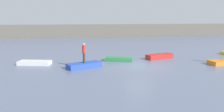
{
  "coord_description": "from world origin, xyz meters",
  "views": [
    {
      "loc": [
        -5.42,
        -19.92,
        4.6
      ],
      "look_at": [
        -2.18,
        2.49,
        0.52
      ],
      "focal_mm": 36.28,
      "sensor_mm": 36.0,
      "label": 1
    }
  ],
  "objects_px": {
    "rowboat_red": "(159,56)",
    "person_red_shirt": "(84,52)",
    "rowboat_white": "(35,63)",
    "rowboat_green": "(119,59)",
    "rowboat_blue": "(84,65)"
  },
  "relations": [
    {
      "from": "rowboat_green",
      "to": "rowboat_red",
      "type": "bearing_deg",
      "value": 24.7
    },
    {
      "from": "rowboat_white",
      "to": "rowboat_red",
      "type": "xyz_separation_m",
      "value": [
        12.75,
        1.2,
        0.07
      ]
    },
    {
      "from": "rowboat_red",
      "to": "person_red_shirt",
      "type": "relative_size",
      "value": 1.74
    },
    {
      "from": "rowboat_green",
      "to": "rowboat_blue",
      "type": "bearing_deg",
      "value": -128.38
    },
    {
      "from": "rowboat_blue",
      "to": "person_red_shirt",
      "type": "relative_size",
      "value": 1.74
    },
    {
      "from": "rowboat_green",
      "to": "person_red_shirt",
      "type": "bearing_deg",
      "value": -128.38
    },
    {
      "from": "rowboat_white",
      "to": "rowboat_green",
      "type": "relative_size",
      "value": 1.08
    },
    {
      "from": "rowboat_blue",
      "to": "rowboat_red",
      "type": "bearing_deg",
      "value": -3.39
    },
    {
      "from": "rowboat_white",
      "to": "rowboat_green",
      "type": "xyz_separation_m",
      "value": [
        8.18,
        0.55,
        0.01
      ]
    },
    {
      "from": "rowboat_red",
      "to": "rowboat_white",
      "type": "bearing_deg",
      "value": 166.05
    },
    {
      "from": "rowboat_green",
      "to": "rowboat_red",
      "type": "xyz_separation_m",
      "value": [
        4.57,
        0.65,
        0.06
      ]
    },
    {
      "from": "rowboat_white",
      "to": "rowboat_green",
      "type": "distance_m",
      "value": 8.2
    },
    {
      "from": "rowboat_green",
      "to": "rowboat_red",
      "type": "distance_m",
      "value": 4.61
    },
    {
      "from": "rowboat_white",
      "to": "rowboat_blue",
      "type": "relative_size",
      "value": 0.98
    },
    {
      "from": "rowboat_red",
      "to": "person_red_shirt",
      "type": "bearing_deg",
      "value": -178.15
    }
  ]
}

